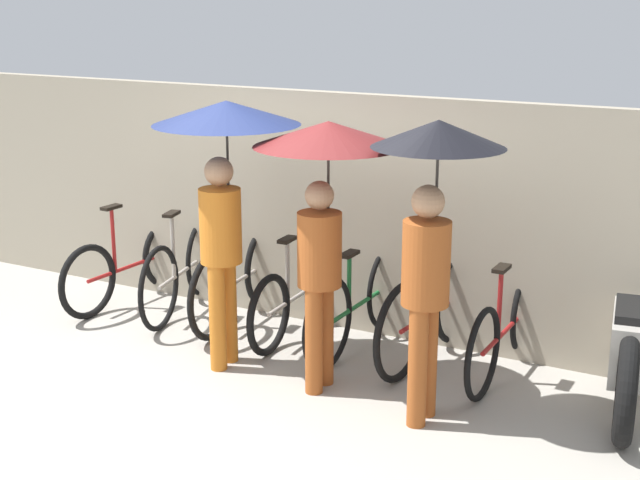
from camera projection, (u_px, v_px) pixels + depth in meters
name	position (u px, v px, depth m)	size (l,w,h in m)	color
ground_plane	(186.00, 407.00, 6.30)	(30.00, 30.00, 0.00)	#9E998E
back_wall	(318.00, 209.00, 7.71)	(12.52, 0.12, 2.04)	gray
parked_bicycle_0	(130.00, 265.00, 8.38)	(0.44, 1.75, 1.02)	black
parked_bicycle_1	(182.00, 270.00, 8.12)	(0.54, 1.69, 1.07)	black
parked_bicycle_2	(241.00, 278.00, 7.88)	(0.44, 1.73, 1.02)	black
parked_bicycle_3	(298.00, 294.00, 7.59)	(0.44, 1.68, 1.11)	black
parked_bicycle_4	(360.00, 302.00, 7.27)	(0.44, 1.81, 0.97)	black
parked_bicycle_5	(430.00, 312.00, 7.02)	(0.44, 1.72, 1.11)	black
parked_bicycle_6	(506.00, 328.00, 6.78)	(0.44, 1.73, 1.07)	black
pedestrian_leading	(225.00, 154.00, 6.66)	(1.12, 1.12, 2.06)	#C66B1E
pedestrian_center	(326.00, 176.00, 6.28)	(1.08, 1.08, 1.97)	#9E4C1E
pedestrian_trailing	(433.00, 197.00, 5.77)	(0.88, 0.88, 2.05)	#9E4C1E
motorcycle	(628.00, 348.00, 6.30)	(0.61, 2.06, 0.93)	black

